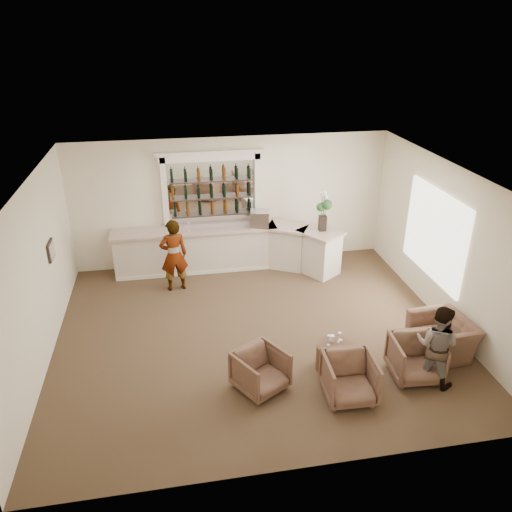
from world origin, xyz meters
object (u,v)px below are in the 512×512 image
Objects in this scene: bar_counter at (229,249)px; armchair_far at (442,336)px; sommelier at (174,255)px; armchair_center at (349,378)px; flower_vase at (323,208)px; armchair_left at (261,371)px; guest at (437,345)px; armchair_right at (415,358)px; espresso_machine at (259,219)px; cocktail_table at (334,357)px.

bar_counter is 5.11× the size of armchair_far.
armchair_center is (2.77, -4.35, -0.49)m from sommelier.
flower_vase is at bearing -13.98° from bar_counter.
sommelier is at bearing 78.87° from armchair_left.
guest is 1.37× the size of armchair_far.
armchair_left is at bearing 163.83° from armchair_center.
espresso_machine is at bearing 116.31° from armchair_right.
armchair_right is (2.73, -4.86, -0.18)m from bar_counter.
espresso_machine is (-0.60, 5.12, 0.95)m from armchair_center.
flower_vase is (1.48, -0.52, 0.37)m from espresso_machine.
sommelier is at bearing 0.55° from guest.
sommelier is at bearing -129.76° from armchair_far.
armchair_left is at bearing 100.11° from sommelier.
guest is 3.08m from armchair_left.
guest is 1.77× the size of armchair_center.
bar_counter is 2.60m from flower_vase.
armchair_center reaches higher than armchair_left.
armchair_right is 0.77× the size of armchair_far.
guest is 5.48m from espresso_machine.
flower_vase is (-0.47, 4.29, 1.32)m from armchair_right.
bar_counter is at bearing 107.54° from armchair_center.
armchair_right is 1.84× the size of espresso_machine.
armchair_far is (0.83, 0.58, -0.03)m from armchair_right.
cocktail_table is at bearing -69.89° from espresso_machine.
flower_vase is at bearing 30.51° from armchair_left.
armchair_left is (-1.44, -0.31, 0.12)m from cocktail_table.
armchair_center is 2.36m from armchair_far.
cocktail_table is 0.38× the size of sommelier.
armchair_left is at bearing -88.40° from armchair_far.
cocktail_table is 0.66× the size of flower_vase.
armchair_far is 4.16m from flower_vase.
cocktail_table is at bearing -17.94° from armchair_left.
espresso_machine is 1.61m from flower_vase.
guest is at bearing -22.44° from cocktail_table.
espresso_machine is at bearing 49.59° from armchair_left.
armchair_far is (4.95, -3.45, -0.52)m from sommelier.
sommelier reaches higher than armchair_center.
espresso_machine is at bearing 97.92° from cocktail_table.
armchair_left is 0.94× the size of armchair_center.
espresso_machine reaches higher than cocktail_table.
armchair_right is 1.02m from armchair_far.
cocktail_table is 0.60× the size of armchair_far.
armchair_center is 1.38m from armchair_right.
flower_vase is (0.88, 3.81, 1.46)m from cocktail_table.
armchair_center is (-0.01, -0.80, 0.14)m from cocktail_table.
sommelier is at bearing -175.91° from flower_vase.
bar_counter is 12.20× the size of espresso_machine.
cocktail_table is (1.39, -4.37, -0.32)m from bar_counter.
armchair_center is at bearing -48.92° from armchair_left.
espresso_machine is at bearing -3.43° from bar_counter.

